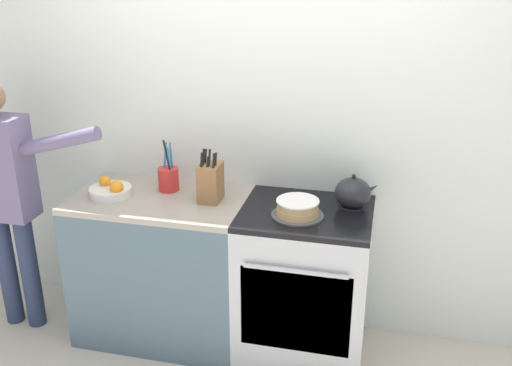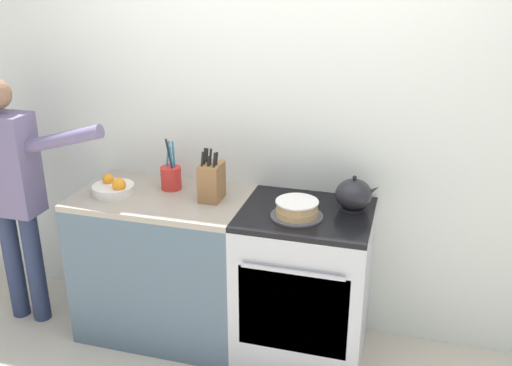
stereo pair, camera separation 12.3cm
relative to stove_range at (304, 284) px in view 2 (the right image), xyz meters
The scene contains 9 objects.
wall_back 0.94m from the stove_range, 127.11° to the left, with size 8.00×0.04×2.60m.
counter_cabinet 0.86m from the stove_range, behind, with size 1.01×0.62×0.91m.
stove_range is the anchor object (origin of this frame).
layer_cake 0.51m from the stove_range, 115.96° to the right, with size 0.28×0.28×0.09m.
tea_kettle 0.60m from the stove_range, 25.83° to the left, with size 0.24×0.20×0.19m.
knife_block 0.79m from the stove_range, behind, with size 0.12×0.16×0.31m.
utensil_crock 1.00m from the stove_range, behind, with size 0.12×0.12×0.32m.
fruit_bowl 1.24m from the stove_range, behind, with size 0.24×0.24×0.11m.
person_baker 1.84m from the stove_range, behind, with size 0.91×0.20×1.57m.
Camera 2 is at (0.76, -2.49, 2.19)m, focal length 40.00 mm.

